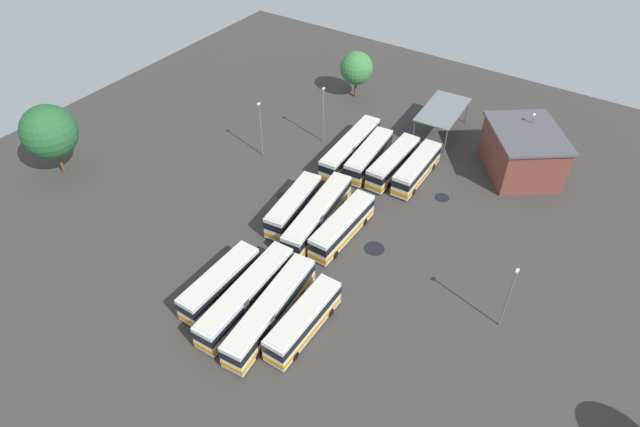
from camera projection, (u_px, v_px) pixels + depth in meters
name	position (u px, v px, depth m)	size (l,w,h in m)	color
ground_plane	(330.00, 231.00, 67.70)	(108.10, 108.10, 0.00)	#383533
bus_row0_slot0	(304.00, 320.00, 54.82)	(10.58, 2.68, 3.49)	silver
bus_row0_slot1	(271.00, 311.00, 55.74)	(14.56, 3.87, 3.49)	silver
bus_row0_slot2	(246.00, 295.00, 57.28)	(14.48, 3.19, 3.49)	silver
bus_row0_slot3	(220.00, 283.00, 58.65)	(10.72, 2.63, 3.49)	silver
bus_row1_slot1	(342.00, 226.00, 65.61)	(11.31, 2.66, 3.49)	silver
bus_row1_slot2	(318.00, 215.00, 67.20)	(14.59, 4.22, 3.49)	silver
bus_row1_slot3	(294.00, 205.00, 68.54)	(11.04, 3.94, 3.49)	silver
bus_row2_slot0	(417.00, 168.00, 74.56)	(10.93, 2.84, 3.49)	silver
bus_row2_slot1	(393.00, 162.00, 75.68)	(11.40, 2.66, 3.49)	silver
bus_row2_slot2	(369.00, 156.00, 76.89)	(11.44, 3.56, 3.49)	silver
bus_row2_slot3	(350.00, 148.00, 78.39)	(14.52, 3.46, 3.49)	silver
depot_building	(523.00, 152.00, 75.00)	(14.73, 14.24, 6.64)	brown
maintenance_shelter	(443.00, 110.00, 82.23)	(10.99, 6.33, 4.26)	slate
lamp_post_far_corner	(323.00, 113.00, 79.81)	(0.56, 0.28, 9.04)	slate
lamp_post_mid_lot	(261.00, 128.00, 77.11)	(0.56, 0.28, 8.69)	slate
lamp_post_near_entrance	(528.00, 136.00, 75.99)	(0.56, 0.28, 8.01)	slate
lamp_post_by_building	(509.00, 296.00, 53.67)	(0.56, 0.28, 8.34)	slate
tree_south_edge	(49.00, 132.00, 72.72)	(7.46, 7.46, 10.41)	brown
tree_northwest	(356.00, 68.00, 90.24)	(5.53, 5.53, 8.06)	brown
puddle_centre_drain	(282.00, 196.00, 72.96)	(1.42, 1.42, 0.01)	black
puddle_between_rows	(442.00, 198.00, 72.65)	(1.99, 1.99, 0.01)	black
puddle_back_corner	(374.00, 249.00, 65.26)	(2.54, 2.54, 0.01)	black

